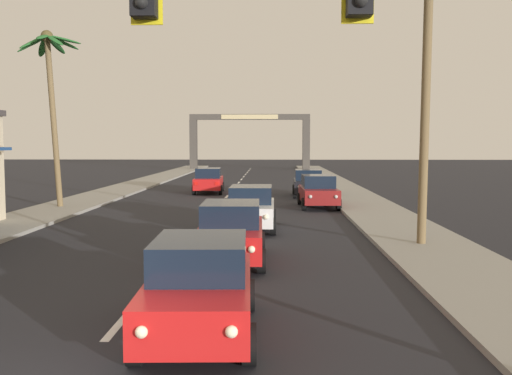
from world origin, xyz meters
TOP-DOWN VIEW (x-y plane):
  - sidewalk_right at (7.80, 20.00)m, footprint 3.20×110.00m
  - sidewalk_left at (-7.80, 20.00)m, footprint 3.20×110.00m
  - lane_markings at (0.46, 19.61)m, footprint 4.28×87.82m
  - traffic_signal_mast at (2.84, 0.54)m, footprint 11.35×0.41m
  - sedan_lead_at_stop_bar at (1.58, 2.94)m, footprint 2.08×4.50m
  - sedan_third_in_queue at (1.68, 9.18)m, footprint 2.01×4.48m
  - sedan_fifth_in_queue at (2.02, 15.42)m, footprint 1.97×4.46m
  - sedan_oncoming_far at (-1.43, 31.75)m, footprint 2.09×4.51m
  - sedan_parked_nearest_kerb at (5.24, 23.22)m, footprint 2.05×4.49m
  - sedan_parked_mid_kerb at (5.10, 29.50)m, footprint 2.04×4.49m
  - palm_left_third at (-8.31, 22.09)m, footprint 3.25×3.24m
  - palm_right_second at (7.71, 11.58)m, footprint 4.79×4.72m
  - town_gateway_arch at (0.00, 66.08)m, footprint 15.06×0.90m

SIDE VIEW (x-z plane):
  - lane_markings at x=0.46m, z-range 0.00..0.01m
  - sidewalk_right at x=7.80m, z-range 0.00..0.14m
  - sidewalk_left at x=-7.80m, z-range 0.00..0.14m
  - sedan_lead_at_stop_bar at x=1.58m, z-range 0.01..1.69m
  - sedan_third_in_queue at x=1.68m, z-range 0.01..1.69m
  - sedan_fifth_in_queue at x=2.02m, z-range 0.01..1.69m
  - sedan_oncoming_far at x=-1.43m, z-range 0.01..1.69m
  - sedan_parked_nearest_kerb at x=5.24m, z-range 0.01..1.69m
  - sedan_parked_mid_kerb at x=5.10m, z-range 0.01..1.69m
  - town_gateway_arch at x=0.00m, z-range 1.03..7.97m
  - traffic_signal_mast at x=2.84m, z-range 1.59..8.27m
  - palm_left_third at x=-8.31m, z-range 2.33..11.29m
  - palm_right_second at x=7.71m, z-range 2.66..12.65m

